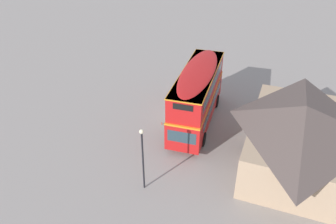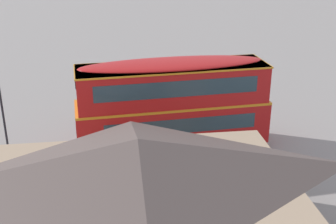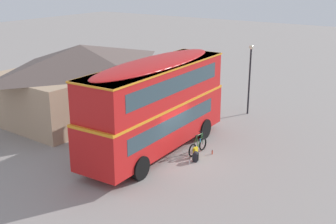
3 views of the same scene
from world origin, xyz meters
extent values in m
plane|color=gray|center=(0.00, 0.00, 0.00)|extent=(120.00, 120.00, 0.00)
cylinder|color=black|center=(3.12, 2.67, 0.55)|extent=(1.11, 0.31, 1.10)
cylinder|color=black|center=(3.19, 0.29, 0.55)|extent=(1.11, 0.31, 1.10)
cylinder|color=black|center=(-2.87, 2.49, 0.55)|extent=(1.11, 0.31, 1.10)
cylinder|color=black|center=(-2.80, 0.11, 0.55)|extent=(1.11, 0.31, 1.10)
cube|color=red|center=(0.16, 1.39, 1.52)|extent=(9.74, 2.79, 2.10)
cube|color=orange|center=(0.16, 1.39, 2.60)|extent=(9.76, 2.82, 0.12)
cube|color=red|center=(0.16, 1.39, 3.58)|extent=(9.45, 2.74, 1.90)
ellipsoid|color=red|center=(0.16, 1.39, 4.61)|extent=(9.25, 2.68, 0.36)
cube|color=#2D424C|center=(4.97, 1.54, 1.77)|extent=(0.12, 2.05, 0.90)
cube|color=black|center=(4.84, 1.54, 4.10)|extent=(0.10, 1.38, 0.44)
cube|color=#2D424C|center=(0.00, 0.15, 1.82)|extent=(7.54, 0.27, 0.76)
cube|color=#2D424C|center=(0.19, 0.18, 3.73)|extent=(7.92, 0.28, 0.80)
cube|color=#2D424C|center=(-0.08, 2.62, 1.82)|extent=(7.54, 0.27, 0.76)
cube|color=#2D424C|center=(0.12, 2.61, 3.73)|extent=(7.92, 0.28, 0.80)
cube|color=orange|center=(0.16, 1.39, 4.49)|extent=(9.54, 2.82, 0.08)
torus|color=black|center=(1.64, -0.51, 0.34)|extent=(0.68, 0.09, 0.68)
torus|color=black|center=(0.64, -0.49, 0.34)|extent=(0.68, 0.09, 0.68)
cylinder|color=#B2B2B7|center=(1.64, -0.51, 0.34)|extent=(0.05, 0.10, 0.05)
cylinder|color=#B2B2B7|center=(0.64, -0.49, 0.34)|extent=(0.05, 0.10, 0.05)
cylinder|color=#2D6B38|center=(1.37, -0.50, 0.62)|extent=(0.45, 0.04, 0.70)
cylinder|color=#2D6B38|center=(1.30, -0.50, 0.97)|extent=(0.56, 0.04, 0.05)
cylinder|color=#2D6B38|center=(1.09, -0.50, 0.63)|extent=(0.18, 0.04, 0.70)
cylinder|color=#2D6B38|center=(0.90, -0.50, 0.31)|extent=(0.53, 0.04, 0.09)
cylinder|color=#2D6B38|center=(0.83, -0.50, 0.66)|extent=(0.40, 0.03, 0.65)
cylinder|color=#2D6B38|center=(1.61, -0.51, 0.65)|extent=(0.09, 0.03, 0.62)
cylinder|color=black|center=(1.58, -0.51, 1.01)|extent=(0.03, 0.46, 0.03)
ellipsoid|color=black|center=(1.00, -0.50, 1.01)|extent=(0.26, 0.10, 0.06)
cube|color=yellow|center=(0.66, -0.65, 0.36)|extent=(0.28, 0.14, 0.32)
cylinder|color=#338CBF|center=(1.37, -0.50, 0.62)|extent=(0.07, 0.07, 0.18)
cube|color=black|center=(0.24, -0.92, 0.23)|extent=(0.36, 0.28, 0.45)
ellipsoid|color=black|center=(0.24, -0.92, 0.45)|extent=(0.34, 0.27, 0.10)
cube|color=black|center=(0.21, -0.81, 0.16)|extent=(0.22, 0.10, 0.16)
cylinder|color=black|center=(0.18, -1.05, 0.23)|extent=(0.04, 0.04, 0.36)
cylinder|color=black|center=(0.35, -1.01, 0.23)|extent=(0.04, 0.04, 0.36)
cylinder|color=#D84C33|center=(1.46, -1.17, 0.11)|extent=(0.07, 0.07, 0.21)
cylinder|color=black|center=(1.46, -1.17, 0.22)|extent=(0.04, 0.04, 0.03)
cylinder|color=silver|center=(-0.19, -0.83, 0.10)|extent=(0.08, 0.08, 0.20)
cylinder|color=black|center=(-0.19, -0.83, 0.21)|extent=(0.05, 0.05, 0.03)
cube|color=tan|center=(2.76, 9.16, 1.50)|extent=(10.51, 6.88, 3.00)
pyramid|color=brown|center=(2.76, 9.16, 3.73)|extent=(10.92, 7.30, 1.46)
cube|color=#3D2319|center=(2.62, 5.93, 1.05)|extent=(1.10, 0.09, 2.10)
cube|color=#2D424C|center=(0.06, 6.05, 1.65)|extent=(1.10, 0.09, 0.90)
cube|color=#2D424C|center=(5.17, 5.82, 1.65)|extent=(1.10, 0.09, 0.90)
cylinder|color=black|center=(8.61, 0.17, 2.12)|extent=(0.11, 0.11, 4.24)
sphere|color=#F2E5BF|center=(8.61, 0.17, 4.36)|extent=(0.28, 0.28, 0.28)
camera|label=1|loc=(22.71, 6.49, 15.22)|focal=35.28mm
camera|label=2|loc=(4.05, 21.83, 10.59)|focal=47.24mm
camera|label=3|loc=(-16.67, -10.91, 8.85)|focal=46.75mm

